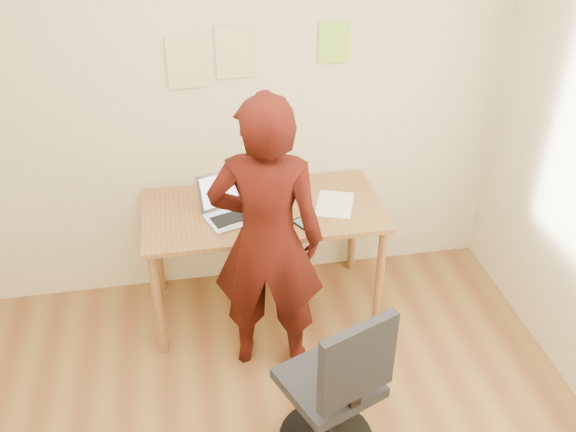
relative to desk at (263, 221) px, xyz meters
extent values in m
cube|color=beige|center=(-0.18, 0.39, 0.70)|extent=(3.50, 0.04, 2.70)
cube|color=olive|center=(0.00, 0.00, 0.07)|extent=(1.40, 0.70, 0.03)
cylinder|color=olive|center=(-0.65, -0.30, -0.30)|extent=(0.05, 0.05, 0.71)
cylinder|color=olive|center=(0.65, -0.30, -0.30)|extent=(0.05, 0.05, 0.71)
cylinder|color=olive|center=(-0.65, 0.30, -0.30)|extent=(0.05, 0.05, 0.71)
cylinder|color=olive|center=(0.65, 0.30, -0.30)|extent=(0.05, 0.05, 0.71)
cube|color=#B7B7BE|center=(-0.17, -0.08, 0.09)|extent=(0.38, 0.32, 0.01)
cube|color=black|center=(-0.17, -0.08, 0.10)|extent=(0.29, 0.20, 0.00)
cube|color=#B7B7BE|center=(-0.21, 0.05, 0.21)|extent=(0.33, 0.17, 0.22)
cube|color=white|center=(-0.21, 0.05, 0.21)|extent=(0.29, 0.14, 0.18)
cube|color=white|center=(0.43, -0.03, 0.09)|extent=(0.30, 0.35, 0.00)
cube|color=black|center=(0.20, -0.21, 0.09)|extent=(0.12, 0.14, 0.01)
cube|color=#3F4C59|center=(0.20, -0.21, 0.10)|extent=(0.10, 0.12, 0.00)
cube|color=#E0C086|center=(-0.36, 0.36, 0.87)|extent=(0.21, 0.00, 0.30)
cube|color=#E0C086|center=(-0.09, 0.36, 0.91)|extent=(0.21, 0.00, 0.30)
cube|color=#96DF32|center=(0.48, 0.36, 0.93)|extent=(0.18, 0.00, 0.24)
cube|color=black|center=(0.15, -1.10, -0.23)|extent=(0.53, 0.53, 0.06)
cube|color=black|center=(0.22, -1.28, 0.07)|extent=(0.38, 0.19, 0.41)
cube|color=black|center=(0.22, -1.27, -0.14)|extent=(0.07, 0.06, 0.11)
cylinder|color=black|center=(0.15, -1.10, -0.45)|extent=(0.06, 0.06, 0.41)
imported|color=#340C07|center=(-0.04, -0.45, 0.17)|extent=(0.68, 0.53, 1.65)
camera|label=1|loc=(-0.42, -3.16, 2.08)|focal=40.00mm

